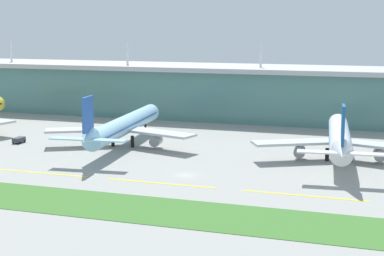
{
  "coord_description": "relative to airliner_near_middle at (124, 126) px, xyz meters",
  "views": [
    {
      "loc": [
        47.94,
        -141.06,
        37.59
      ],
      "look_at": [
        -7.9,
        28.75,
        7.0
      ],
      "focal_mm": 56.65,
      "sensor_mm": 36.0,
      "label": 1
    }
  ],
  "objects": [
    {
      "name": "terminal_building",
      "position": [
        30.49,
        65.78,
        4.36
      ],
      "size": [
        288.0,
        34.0,
        30.23
      ],
      "color": "slate",
      "rests_on": "ground"
    },
    {
      "name": "taxiway_stripe_mid_west",
      "position": [
        -6.51,
        -39.04,
        -6.43
      ],
      "size": [
        28.0,
        0.7,
        0.04
      ],
      "primitive_type": "cube",
      "color": "yellow",
      "rests_on": "ground"
    },
    {
      "name": "pushback_tug",
      "position": [
        -34.12,
        -6.37,
        -5.35
      ],
      "size": [
        2.62,
        4.47,
        1.85
      ],
      "color": "#333842",
      "rests_on": "ground"
    },
    {
      "name": "airliner_far_middle",
      "position": [
        65.74,
        0.05,
        -0.01
      ],
      "size": [
        48.55,
        60.39,
        18.9
      ],
      "color": "white",
      "rests_on": "ground"
    },
    {
      "name": "airliner_near_middle",
      "position": [
        0.0,
        0.0,
        0.0
      ],
      "size": [
        48.57,
        67.04,
        18.9
      ],
      "color": "#9ED1EA",
      "rests_on": "ground"
    },
    {
      "name": "taxiway_stripe_mid_east",
      "position": [
        61.49,
        -39.04,
        -6.43
      ],
      "size": [
        28.0,
        0.7,
        0.04
      ],
      "primitive_type": "cube",
      "color": "yellow",
      "rests_on": "ground"
    },
    {
      "name": "taxiway_stripe_centre",
      "position": [
        27.49,
        -39.04,
        -6.43
      ],
      "size": [
        28.0,
        0.7,
        0.04
      ],
      "primitive_type": "cube",
      "color": "yellow",
      "rests_on": "ground"
    },
    {
      "name": "grass_verge",
      "position": [
        30.49,
        -59.4,
        -6.4
      ],
      "size": [
        300.0,
        18.0,
        0.1
      ],
      "primitive_type": "cube",
      "color": "#3D702D",
      "rests_on": "ground"
    },
    {
      "name": "ground_plane",
      "position": [
        30.49,
        -29.3,
        -6.45
      ],
      "size": [
        600.0,
        600.0,
        0.0
      ],
      "primitive_type": "plane",
      "color": "gray"
    }
  ]
}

